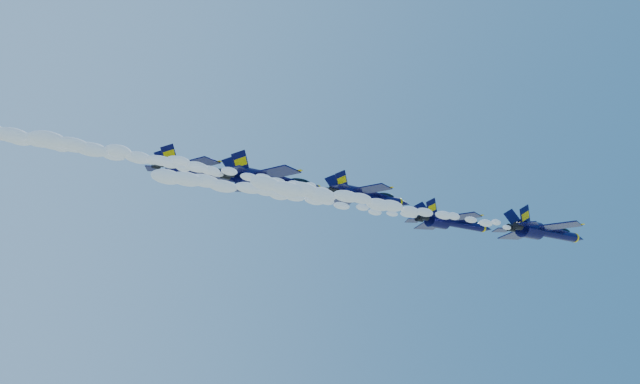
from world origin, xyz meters
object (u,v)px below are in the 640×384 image
jet_second (452,222)px  jet_fifth (200,171)px  jet_third (365,196)px  jet_fourth (273,181)px  jet_lead (545,232)px

jet_second → jet_fifth: (-30.84, 21.60, 8.14)m
jet_second → jet_third: 13.30m
jet_third → jet_fourth: (-11.04, 8.23, 2.43)m
jet_second → jet_fourth: size_ratio=0.80×
jet_third → jet_fourth: 13.98m
jet_third → jet_second: bearing=-32.0°
jet_second → jet_third: (-10.78, 6.73, 3.94)m
jet_fourth → jet_second: bearing=-34.4°
jet_second → jet_fourth: 27.20m
jet_lead → jet_second: bearing=125.0°
jet_second → jet_fourth: bearing=145.6°
jet_second → jet_fourth: jet_fourth is taller
jet_second → jet_fifth: bearing=145.0°
jet_lead → jet_third: bearing=136.6°
jet_third → jet_fourth: size_ratio=0.82×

